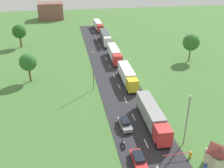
# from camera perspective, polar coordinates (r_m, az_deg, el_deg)

# --- Properties ---
(road) EXTENTS (10.00, 140.00, 0.06)m
(road) POSITION_cam_1_polar(r_m,az_deg,el_deg) (56.22, 2.76, -3.03)
(road) COLOR #2B2B30
(road) RESTS_ON ground
(lane_marking_centre) EXTENTS (0.16, 124.76, 0.01)m
(lane_marking_centre) POSITION_cam_1_polar(r_m,az_deg,el_deg) (54.99, 3.09, -3.69)
(lane_marking_centre) COLOR white
(lane_marking_centre) RESTS_ON road
(truck_lead) EXTENTS (2.78, 13.88, 3.55)m
(truck_lead) POSITION_cam_1_polar(r_m,az_deg,el_deg) (46.71, 8.88, -6.86)
(truck_lead) COLOR red
(truck_lead) RESTS_ON road
(truck_second) EXTENTS (2.74, 12.65, 3.49)m
(truck_second) POSITION_cam_1_polar(r_m,az_deg,el_deg) (62.17, 3.44, 1.99)
(truck_second) COLOR yellow
(truck_second) RESTS_ON road
(truck_third) EXTENTS (2.84, 13.13, 3.50)m
(truck_third) POSITION_cam_1_polar(r_m,az_deg,el_deg) (77.18, 0.54, 6.84)
(truck_third) COLOR red
(truck_third) RESTS_ON road
(truck_fourth) EXTENTS (2.90, 14.49, 3.61)m
(truck_fourth) POSITION_cam_1_polar(r_m,az_deg,el_deg) (94.45, -1.52, 10.41)
(truck_fourth) COLOR white
(truck_fourth) RESTS_ON road
(truck_fifth) EXTENTS (2.74, 13.17, 3.45)m
(truck_fifth) POSITION_cam_1_polar(r_m,az_deg,el_deg) (113.60, -3.08, 12.95)
(truck_fifth) COLOR red
(truck_fifth) RESTS_ON road
(car_lead) EXTENTS (1.76, 4.46, 1.37)m
(car_lead) POSITION_cam_1_polar(r_m,az_deg,el_deg) (39.34, 5.92, -16.27)
(car_lead) COLOR red
(car_lead) RESTS_ON road
(car_second) EXTENTS (1.88, 4.52, 1.55)m
(car_second) POSITION_cam_1_polar(r_m,az_deg,el_deg) (46.32, 2.89, -8.71)
(car_second) COLOR gray
(car_second) RESTS_ON road
(motorcycle_courier) EXTENTS (0.28, 1.94, 0.91)m
(motorcycle_courier) POSITION_cam_1_polar(r_m,az_deg,el_deg) (42.32, 2.57, -13.04)
(motorcycle_courier) COLOR black
(motorcycle_courier) RESTS_ON road
(guard_booth) EXTENTS (3.06, 3.30, 3.55)m
(guard_booth) POSITION_cam_1_polar(r_m,az_deg,el_deg) (40.89, 22.47, -14.75)
(guard_booth) COLOR beige
(guard_booth) RESTS_ON ground
(barrier_gate) EXTENTS (4.64, 0.28, 1.05)m
(barrier_gate) POSITION_cam_1_polar(r_m,az_deg,el_deg) (41.57, 16.02, -14.78)
(barrier_gate) COLOR orange
(barrier_gate) RESTS_ON ground
(person_lead) EXTENTS (0.38, 0.24, 1.81)m
(person_lead) POSITION_cam_1_polar(r_m,az_deg,el_deg) (39.92, 19.98, -16.95)
(person_lead) COLOR gray
(person_lead) RESTS_ON ground
(lamppost_lead) EXTENTS (0.36, 0.36, 8.94)m
(lamppost_lead) POSITION_cam_1_polar(r_m,az_deg,el_deg) (41.88, 16.32, -7.25)
(lamppost_lead) COLOR slate
(lamppost_lead) RESTS_ON ground
(lamppost_second) EXTENTS (0.36, 0.36, 9.27)m
(lamppost_second) POSITION_cam_1_polar(r_m,az_deg,el_deg) (57.76, -4.23, 3.34)
(lamppost_second) COLOR slate
(lamppost_second) RESTS_ON ground
(tree_oak) EXTENTS (4.19, 4.19, 7.16)m
(tree_oak) POSITION_cam_1_polar(r_m,az_deg,el_deg) (65.01, -18.13, 4.61)
(tree_oak) COLOR #513823
(tree_oak) RESTS_ON ground
(tree_birch) EXTENTS (4.84, 4.84, 8.04)m
(tree_birch) POSITION_cam_1_polar(r_m,az_deg,el_deg) (78.89, 17.14, 8.80)
(tree_birch) COLOR #513823
(tree_birch) RESTS_ON ground
(tree_pine) EXTENTS (4.62, 4.62, 7.78)m
(tree_pine) POSITION_cam_1_polar(r_m,az_deg,el_deg) (93.85, -19.89, 10.88)
(tree_pine) COLOR #513823
(tree_pine) RESTS_ON ground
(distant_building) EXTENTS (12.23, 9.68, 7.93)m
(distant_building) POSITION_cam_1_polar(r_m,az_deg,el_deg) (139.36, -13.38, 15.49)
(distant_building) COLOR brown
(distant_building) RESTS_ON ground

